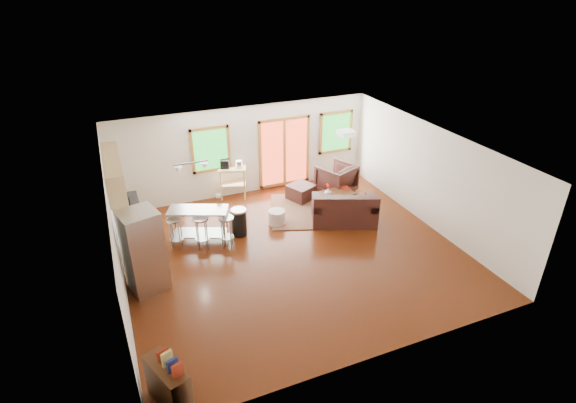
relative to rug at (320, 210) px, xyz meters
name	(u,v)px	position (x,y,z in m)	size (l,w,h in m)	color
floor	(293,252)	(-1.50, -1.60, -0.02)	(7.50, 7.00, 0.02)	#381406
ceiling	(294,148)	(-1.50, -1.60, 2.60)	(7.50, 7.00, 0.02)	white
back_wall	(245,151)	(-1.50, 1.91, 1.29)	(7.50, 0.02, 2.60)	silver
left_wall	(115,238)	(-5.26, -1.60, 1.29)	(0.02, 7.00, 2.60)	silver
right_wall	(431,177)	(2.26, -1.60, 1.29)	(0.02, 7.00, 2.60)	silver
front_wall	(381,298)	(-1.50, -5.11, 1.29)	(7.50, 0.02, 2.60)	silver
window_left	(211,150)	(-2.50, 1.86, 1.49)	(1.10, 0.05, 1.30)	#1B5F20
french_doors	(284,152)	(-0.30, 1.86, 1.09)	(1.60, 0.05, 2.10)	red
window_right	(336,132)	(1.40, 1.86, 1.49)	(1.10, 0.05, 1.30)	#1B5F20
rug	(320,210)	(0.00, 0.00, 0.00)	(2.68, 2.06, 0.03)	#51633C
loveseat	(344,210)	(0.30, -0.80, 0.34)	(1.89, 1.51, 0.88)	black
coffee_table	(334,195)	(0.46, 0.06, 0.35)	(1.11, 0.74, 0.42)	#381F0E
armchair	(336,178)	(0.93, 0.84, 0.47)	(0.94, 0.88, 0.97)	black
ottoman	(301,192)	(-0.20, 0.86, 0.20)	(0.65, 0.65, 0.44)	black
pouf	(277,217)	(-1.37, -0.21, 0.18)	(0.44, 0.44, 0.38)	beige
vase	(328,191)	(0.25, 0.06, 0.51)	(0.22, 0.22, 0.33)	silver
book	(342,184)	(0.78, 0.24, 0.54)	(0.24, 0.03, 0.32)	maroon
cabinets	(125,213)	(-4.99, 0.11, 0.91)	(0.64, 2.24, 2.30)	tan
refrigerator	(144,251)	(-4.78, -1.63, 0.88)	(0.87, 0.86, 1.78)	#B7BABC
island	(199,219)	(-3.39, -0.28, 0.60)	(1.51, 1.06, 0.89)	#B7BABC
cup	(218,196)	(-2.81, -0.02, 1.00)	(0.13, 0.10, 0.13)	white
bar_stool_a	(175,226)	(-3.96, -0.34, 0.57)	(0.49, 0.49, 0.78)	#B7BABC
bar_stool_b	(201,225)	(-3.40, -0.56, 0.59)	(0.38, 0.38, 0.81)	#B7BABC
bar_stool_c	(226,225)	(-2.84, -0.72, 0.56)	(0.48, 0.48, 0.77)	#B7BABC
trash_can	(239,222)	(-2.42, -0.35, 0.35)	(0.50, 0.50, 0.71)	black
kitchen_cart	(232,172)	(-1.99, 1.72, 0.79)	(0.89, 0.71, 1.18)	tan
bookshelf	(169,384)	(-4.85, -4.66, 0.38)	(0.62, 0.92, 1.00)	#381F0E
ceiling_flush	(346,133)	(0.10, -1.00, 2.52)	(0.35, 0.35, 0.12)	white
pendant_light	(191,167)	(-3.40, -0.10, 1.88)	(0.80, 0.18, 0.79)	gray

